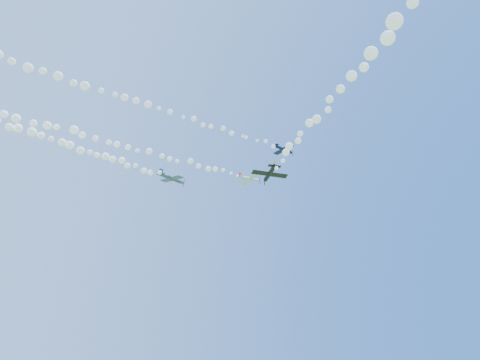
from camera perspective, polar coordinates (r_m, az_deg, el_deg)
plane_white at (r=107.78m, az=1.39°, el=0.19°), size 7.14×7.37×1.89m
smoke_trail_white at (r=92.17m, az=-22.83°, el=6.33°), size 87.26×5.49×2.99m
plane_navy at (r=96.57m, az=6.19°, el=4.37°), size 6.12×6.42×2.36m
smoke_trail_navy at (r=80.39m, az=-17.57°, el=11.60°), size 78.04×5.16×2.47m
plane_grey at (r=97.38m, az=-9.70°, el=0.22°), size 7.59×8.01×2.64m
smoke_trail_grey at (r=85.04m, az=-29.53°, el=6.58°), size 64.90×12.04×3.37m
plane_black at (r=74.88m, az=4.24°, el=0.93°), size 6.85×6.46×2.58m
smoke_trail_black at (r=48.63m, az=18.37°, el=17.06°), size 23.97×61.17×2.70m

